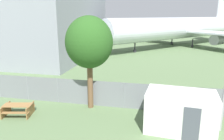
{
  "coord_description": "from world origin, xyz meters",
  "views": [
    {
      "loc": [
        2.26,
        -4.66,
        6.51
      ],
      "look_at": [
        -1.51,
        12.77,
        2.0
      ],
      "focal_mm": 35.0,
      "sensor_mm": 36.0,
      "label": 1
    }
  ],
  "objects_px": {
    "airplane": "(179,28)",
    "tree_near_hangar": "(89,43)",
    "picnic_bench_near_cabin": "(18,109)",
    "portable_cabin": "(180,112)"
  },
  "relations": [
    {
      "from": "airplane",
      "to": "tree_near_hangar",
      "type": "distance_m",
      "value": 34.82
    },
    {
      "from": "picnic_bench_near_cabin",
      "to": "tree_near_hangar",
      "type": "height_order",
      "value": "tree_near_hangar"
    },
    {
      "from": "picnic_bench_near_cabin",
      "to": "tree_near_hangar",
      "type": "relative_size",
      "value": 0.32
    },
    {
      "from": "picnic_bench_near_cabin",
      "to": "tree_near_hangar",
      "type": "bearing_deg",
      "value": 28.02
    },
    {
      "from": "portable_cabin",
      "to": "tree_near_hangar",
      "type": "distance_m",
      "value": 7.25
    },
    {
      "from": "portable_cabin",
      "to": "picnic_bench_near_cabin",
      "type": "xyz_separation_m",
      "value": [
        -10.32,
        -0.24,
        -0.69
      ]
    },
    {
      "from": "portable_cabin",
      "to": "tree_near_hangar",
      "type": "bearing_deg",
      "value": 166.09
    },
    {
      "from": "airplane",
      "to": "tree_near_hangar",
      "type": "relative_size",
      "value": 5.74
    },
    {
      "from": "airplane",
      "to": "portable_cabin",
      "type": "height_order",
      "value": "airplane"
    },
    {
      "from": "portable_cabin",
      "to": "tree_near_hangar",
      "type": "height_order",
      "value": "tree_near_hangar"
    }
  ]
}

